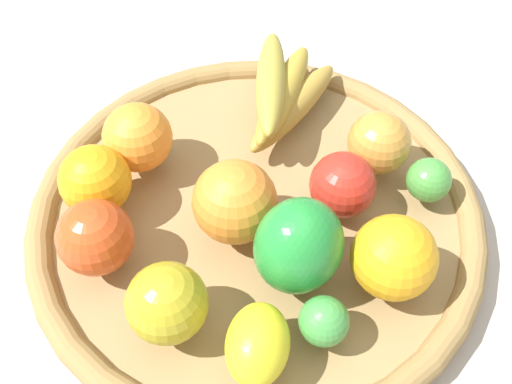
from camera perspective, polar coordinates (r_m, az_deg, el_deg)
ground_plane at (r=0.63m, az=0.00°, el=-3.25°), size 2.40×2.40×0.00m
basket at (r=0.62m, az=0.00°, el=-2.24°), size 0.46×0.46×0.04m
apple_0 at (r=0.58m, az=8.24°, el=0.69°), size 0.08×0.08×0.06m
lemon_0 at (r=0.50m, az=0.15°, el=-14.28°), size 0.09×0.08×0.05m
orange_2 at (r=0.56m, az=-2.23°, el=-0.82°), size 0.11×0.11×0.08m
bell_pepper at (r=0.52m, az=4.08°, el=-5.15°), size 0.09×0.09×0.09m
banana_bunch at (r=0.67m, az=2.56°, el=9.30°), size 0.17×0.12×0.06m
apple_3 at (r=0.51m, az=-8.47°, el=-10.42°), size 0.09×0.09×0.07m
orange_1 at (r=0.54m, az=12.96°, el=-6.12°), size 0.08×0.08×0.08m
orange_0 at (r=0.63m, az=-11.20°, el=5.11°), size 0.09×0.09×0.07m
lime_0 at (r=0.62m, az=16.11°, el=1.10°), size 0.06×0.06×0.04m
orange_3 at (r=0.60m, az=-15.06°, el=1.06°), size 0.08×0.08×0.07m
apple_2 at (r=0.56m, az=-15.06°, el=-4.19°), size 0.09×0.09×0.07m
lime_1 at (r=0.51m, az=6.47°, el=-12.11°), size 0.06×0.06×0.04m
apple_1 at (r=0.63m, az=11.62°, el=4.61°), size 0.07×0.07×0.07m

